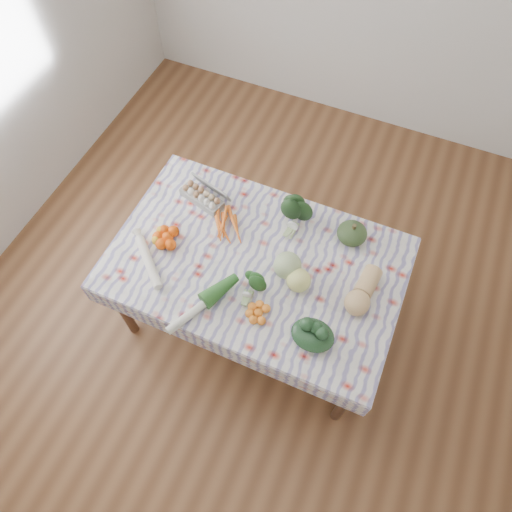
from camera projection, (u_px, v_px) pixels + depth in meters
ground at (256, 314)px, 3.26m from camera, size 4.50×4.50×0.00m
dining_table at (256, 268)px, 2.67m from camera, size 1.60×1.00×0.75m
tablecloth at (256, 262)px, 2.61m from camera, size 1.66×1.06×0.01m
egg_carton at (202, 197)px, 2.79m from camera, size 0.30×0.18×0.08m
carrot_bunch at (230, 223)px, 2.71m from camera, size 0.28×0.26×0.04m
kale_bunch at (297, 216)px, 2.67m from camera, size 0.19×0.17×0.16m
kabocha_squash at (352, 233)px, 2.63m from camera, size 0.18×0.18×0.11m
cabbage at (287, 265)px, 2.50m from camera, size 0.18×0.18×0.16m
butternut_squash at (364, 290)px, 2.43m from camera, size 0.17×0.31×0.14m
orange_cluster at (167, 237)px, 2.64m from camera, size 0.27×0.27×0.07m
broccoli at (249, 287)px, 2.46m from camera, size 0.15×0.15×0.10m
mandarin_cluster at (258, 312)px, 2.41m from camera, size 0.17×0.17×0.05m
grapefruit at (299, 280)px, 2.46m from camera, size 0.17×0.17×0.13m
spinach_bag at (313, 335)px, 2.32m from camera, size 0.28×0.25×0.10m
daikon at (149, 262)px, 2.57m from camera, size 0.31×0.29×0.05m
leek at (202, 305)px, 2.44m from camera, size 0.24×0.43×0.05m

